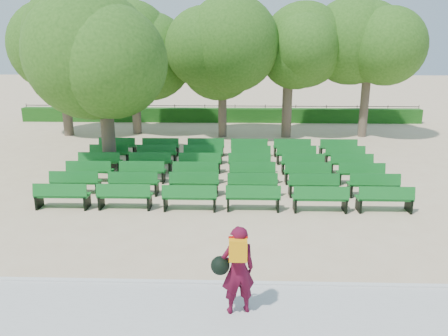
# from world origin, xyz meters

# --- Properties ---
(ground) EXTENTS (120.00, 120.00, 0.00)m
(ground) POSITION_xyz_m (0.00, 0.00, 0.00)
(ground) COLOR tan
(paving) EXTENTS (30.00, 2.20, 0.06)m
(paving) POSITION_xyz_m (0.00, -7.40, 0.03)
(paving) COLOR #BCBBB7
(paving) RESTS_ON ground
(curb) EXTENTS (30.00, 0.12, 0.10)m
(curb) POSITION_xyz_m (0.00, -6.25, 0.05)
(curb) COLOR silver
(curb) RESTS_ON ground
(hedge) EXTENTS (26.00, 0.70, 0.90)m
(hedge) POSITION_xyz_m (0.00, 14.00, 0.45)
(hedge) COLOR #1B5415
(hedge) RESTS_ON ground
(fence) EXTENTS (26.00, 0.10, 1.02)m
(fence) POSITION_xyz_m (0.00, 14.40, 0.00)
(fence) COLOR black
(fence) RESTS_ON ground
(tree_line) EXTENTS (21.80, 6.80, 7.04)m
(tree_line) POSITION_xyz_m (0.00, 10.00, 0.00)
(tree_line) COLOR #306019
(tree_line) RESTS_ON ground
(bench_array) EXTENTS (1.69, 0.65, 1.05)m
(bench_array) POSITION_xyz_m (0.69, 1.57, 0.09)
(bench_array) COLOR #126720
(bench_array) RESTS_ON ground
(tree_among) EXTENTS (4.91, 4.91, 6.74)m
(tree_among) POSITION_xyz_m (-4.03, 2.66, 4.51)
(tree_among) COLOR brown
(tree_among) RESTS_ON ground
(person) EXTENTS (0.85, 0.56, 1.73)m
(person) POSITION_xyz_m (1.16, -7.24, 0.95)
(person) COLOR #4E0B22
(person) RESTS_ON ground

